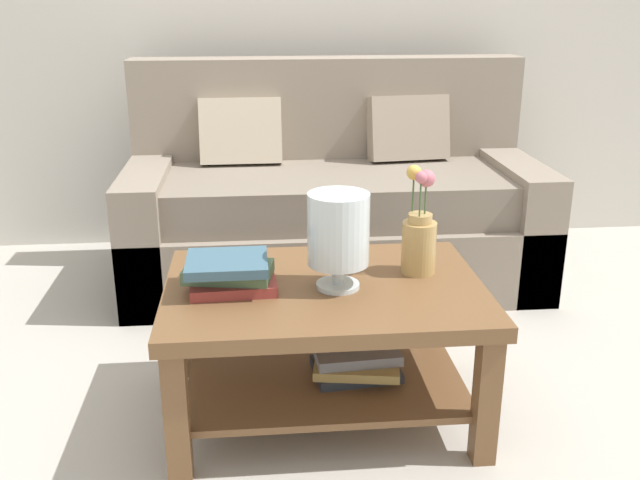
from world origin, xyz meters
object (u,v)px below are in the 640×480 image
couch (333,206)px  flower_pitcher (419,237)px  book_stack_main (230,273)px  glass_hurricane_vase (338,232)px  coffee_table (327,324)px

couch → flower_pitcher: size_ratio=5.43×
book_stack_main → flower_pitcher: size_ratio=0.83×
book_stack_main → flower_pitcher: (0.63, 0.08, 0.07)m
flower_pitcher → book_stack_main: bearing=-172.4°
couch → glass_hurricane_vase: 1.32m
couch → book_stack_main: bearing=-110.4°
couch → flower_pitcher: bearing=-82.3°
coffee_table → book_stack_main: size_ratio=3.42×
book_stack_main → flower_pitcher: flower_pitcher is taller
coffee_table → flower_pitcher: size_ratio=2.83×
glass_hurricane_vase → flower_pitcher: 0.31m
couch → glass_hurricane_vase: couch is taller
couch → glass_hurricane_vase: size_ratio=6.33×
coffee_table → couch: bearing=82.8°
couch → book_stack_main: couch is taller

